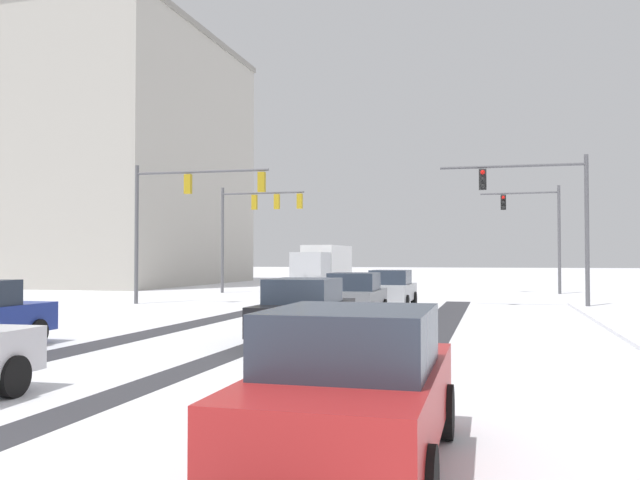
# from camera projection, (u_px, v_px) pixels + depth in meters

# --- Properties ---
(wheel_track_left_lane) EXTENTS (0.79, 29.40, 0.01)m
(wheel_track_left_lane) POSITION_uv_depth(u_px,v_px,m) (292.00, 332.00, 18.65)
(wheel_track_left_lane) COLOR #38383D
(wheel_track_left_lane) RESTS_ON ground
(wheel_track_right_lane) EXTENTS (1.09, 29.40, 0.01)m
(wheel_track_right_lane) POSITION_uv_depth(u_px,v_px,m) (173.00, 328.00, 19.61)
(wheel_track_right_lane) COLOR #38383D
(wheel_track_right_lane) RESTS_ON ground
(wheel_track_center) EXTENTS (1.15, 29.40, 0.01)m
(wheel_track_center) POSITION_uv_depth(u_px,v_px,m) (430.00, 336.00, 17.63)
(wheel_track_center) COLOR #38383D
(wheel_track_center) RESTS_ON ground
(traffic_signal_far_right) EXTENTS (4.67, 0.38, 6.50)m
(traffic_signal_far_right) POSITION_uv_depth(u_px,v_px,m) (538.00, 222.00, 39.23)
(traffic_signal_far_right) COLOR #56565B
(traffic_signal_far_right) RESTS_ON ground
(traffic_signal_near_right) EXTENTS (6.14, 0.51, 6.50)m
(traffic_signal_near_right) POSITION_uv_depth(u_px,v_px,m) (545.00, 204.00, 27.67)
(traffic_signal_near_right) COLOR #56565B
(traffic_signal_near_right) RESTS_ON ground
(traffic_signal_far_left) EXTENTS (5.35, 0.41, 6.50)m
(traffic_signal_far_left) POSITION_uv_depth(u_px,v_px,m) (255.00, 215.00, 39.67)
(traffic_signal_far_left) COLOR #56565B
(traffic_signal_far_left) RESTS_ON ground
(traffic_signal_near_left) EXTENTS (6.57, 0.55, 6.50)m
(traffic_signal_near_left) POSITION_uv_depth(u_px,v_px,m) (182.00, 203.00, 30.05)
(traffic_signal_near_left) COLOR #56565B
(traffic_signal_near_left) RESTS_ON ground
(car_silver_lead) EXTENTS (1.86, 4.11, 1.62)m
(car_silver_lead) POSITION_uv_depth(u_px,v_px,m) (391.00, 289.00, 27.77)
(car_silver_lead) COLOR #B7BABF
(car_silver_lead) RESTS_ON ground
(car_grey_second) EXTENTS (1.92, 4.14, 1.62)m
(car_grey_second) POSITION_uv_depth(u_px,v_px,m) (355.00, 296.00, 22.61)
(car_grey_second) COLOR slate
(car_grey_second) RESTS_ON ground
(car_black_third) EXTENTS (1.85, 4.11, 1.62)m
(car_black_third) POSITION_uv_depth(u_px,v_px,m) (305.00, 311.00, 16.17)
(car_black_third) COLOR black
(car_black_third) RESTS_ON ground
(car_red_sixth) EXTENTS (1.86, 4.11, 1.62)m
(car_red_sixth) POSITION_uv_depth(u_px,v_px,m) (354.00, 387.00, 6.56)
(car_red_sixth) COLOR red
(car_red_sixth) RESTS_ON ground
(box_truck_delivery) EXTENTS (2.57, 7.49, 3.02)m
(box_truck_delivery) POSITION_uv_depth(u_px,v_px,m) (323.00, 265.00, 44.67)
(box_truck_delivery) COLOR #B7BABF
(box_truck_delivery) RESTS_ON ground
(office_building_far_left_block) EXTENTS (27.70, 21.85, 20.70)m
(office_building_far_left_block) POSITION_uv_depth(u_px,v_px,m) (60.00, 163.00, 56.17)
(office_building_far_left_block) COLOR #B2ADA3
(office_building_far_left_block) RESTS_ON ground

